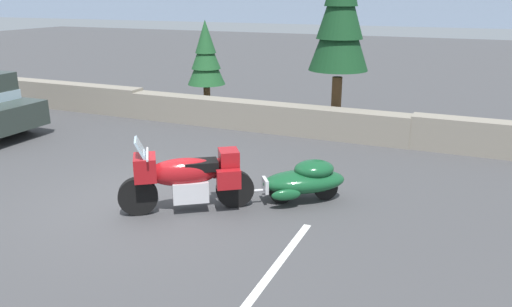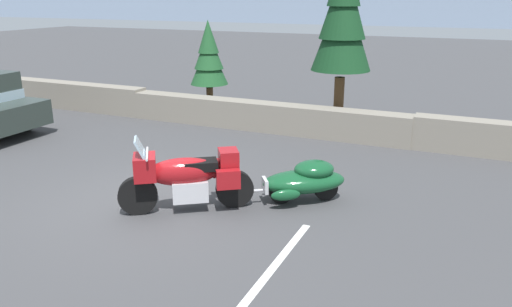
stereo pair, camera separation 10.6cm
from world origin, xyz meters
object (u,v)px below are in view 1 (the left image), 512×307
touring_motorcycle (186,177)px  car_shaped_trailer (305,180)px  pine_tree_secondary (206,56)px  pine_tree_tall (341,12)px

touring_motorcycle → car_shaped_trailer: 2.10m
pine_tree_secondary → touring_motorcycle: bearing=-64.0°
touring_motorcycle → pine_tree_tall: pine_tree_tall is taller
touring_motorcycle → pine_tree_secondary: size_ratio=0.69×
pine_tree_tall → pine_tree_secondary: bearing=177.4°
touring_motorcycle → car_shaped_trailer: bearing=34.9°
car_shaped_trailer → pine_tree_secondary: 7.49m
pine_tree_tall → car_shaped_trailer: bearing=-81.2°
pine_tree_secondary → pine_tree_tall: bearing=-2.6°
car_shaped_trailer → pine_tree_secondary: size_ratio=0.70×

